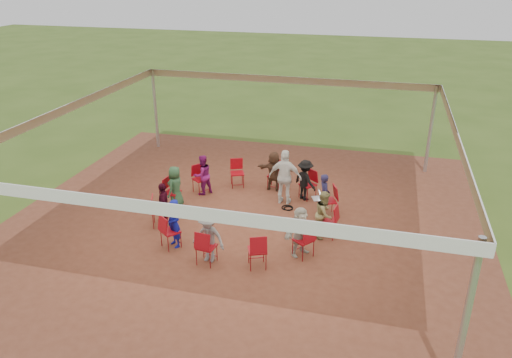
% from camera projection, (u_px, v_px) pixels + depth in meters
% --- Properties ---
extents(ground, '(80.00, 80.00, 0.00)m').
position_uv_depth(ground, '(246.00, 220.00, 13.97)').
color(ground, '#3B561B').
rests_on(ground, ground).
extents(dirt_patch, '(13.00, 13.00, 0.00)m').
position_uv_depth(dirt_patch, '(246.00, 220.00, 13.97)').
color(dirt_patch, brown).
rests_on(dirt_patch, ground).
extents(tent, '(10.33, 10.33, 3.00)m').
position_uv_depth(tent, '(245.00, 140.00, 13.03)').
color(tent, '#B2B2B7').
rests_on(tent, ground).
extents(chair_0, '(0.57, 0.56, 0.90)m').
position_uv_depth(chair_0, '(328.00, 201.00, 14.08)').
color(chair_0, '#9F0A14').
rests_on(chair_0, ground).
extents(chair_1, '(0.60, 0.60, 0.90)m').
position_uv_depth(chair_1, '(308.00, 185.00, 15.11)').
color(chair_1, '#9F0A14').
rests_on(chair_1, ground).
extents(chair_2, '(0.47, 0.49, 0.90)m').
position_uv_depth(chair_2, '(275.00, 175.00, 15.78)').
color(chair_2, '#9F0A14').
rests_on(chair_2, ground).
extents(chair_3, '(0.56, 0.57, 0.90)m').
position_uv_depth(chair_3, '(237.00, 173.00, 15.93)').
color(chair_3, '#9F0A14').
rests_on(chair_3, ground).
extents(chair_4, '(0.60, 0.60, 0.90)m').
position_uv_depth(chair_4, '(201.00, 179.00, 15.49)').
color(chair_4, '#9F0A14').
rests_on(chair_4, ground).
extents(chair_5, '(0.49, 0.47, 0.90)m').
position_uv_depth(chair_5, '(172.00, 192.00, 14.61)').
color(chair_5, '#9F0A14').
rests_on(chair_5, ground).
extents(chair_6, '(0.57, 0.56, 0.90)m').
position_uv_depth(chair_6, '(160.00, 211.00, 13.50)').
color(chair_6, '#9F0A14').
rests_on(chair_6, ground).
extents(chair_7, '(0.60, 0.60, 0.90)m').
position_uv_depth(chair_7, '(171.00, 231.00, 12.47)').
color(chair_7, '#9F0A14').
rests_on(chair_7, ground).
extents(chair_8, '(0.47, 0.49, 0.90)m').
position_uv_depth(chair_8, '(206.00, 247.00, 11.80)').
color(chair_8, '#9F0A14').
rests_on(chair_8, ground).
extents(chair_9, '(0.56, 0.57, 0.90)m').
position_uv_depth(chair_9, '(257.00, 250.00, 11.66)').
color(chair_9, '#9F0A14').
rests_on(chair_9, ground).
extents(chair_10, '(0.60, 0.60, 0.90)m').
position_uv_depth(chair_10, '(303.00, 240.00, 12.09)').
color(chair_10, '#9F0A14').
rests_on(chair_10, ground).
extents(chair_11, '(0.49, 0.47, 0.90)m').
position_uv_depth(chair_11, '(328.00, 221.00, 12.97)').
color(chair_11, '#9F0A14').
rests_on(chair_11, ground).
extents(person_seated_0, '(0.46, 0.54, 1.27)m').
position_uv_depth(person_seated_0, '(324.00, 195.00, 13.99)').
color(person_seated_0, '#201C40').
rests_on(person_seated_0, ground).
extents(person_seated_1, '(0.90, 0.82, 1.27)m').
position_uv_depth(person_seated_1, '(305.00, 180.00, 14.97)').
color(person_seated_1, black).
rests_on(person_seated_1, ground).
extents(person_seated_2, '(1.22, 0.59, 1.27)m').
position_uv_depth(person_seated_2, '(274.00, 171.00, 15.61)').
color(person_seated_2, brown).
rests_on(person_seated_2, ground).
extents(person_seated_3, '(0.66, 0.70, 1.27)m').
position_uv_depth(person_seated_3, '(203.00, 175.00, 15.33)').
color(person_seated_3, '#821667').
rests_on(person_seated_3, ground).
extents(person_seated_4, '(0.42, 0.66, 1.27)m').
position_uv_depth(person_seated_4, '(175.00, 187.00, 14.49)').
color(person_seated_4, '#2B5333').
rests_on(person_seated_4, ground).
extents(person_seated_5, '(0.64, 0.83, 1.27)m').
position_uv_depth(person_seated_5, '(164.00, 205.00, 13.44)').
color(person_seated_5, '#3B0919').
rests_on(person_seated_5, ground).
extents(person_seated_6, '(0.55, 0.52, 1.27)m').
position_uv_depth(person_seated_6, '(174.00, 223.00, 12.46)').
color(person_seated_6, '#10179C').
rests_on(person_seated_6, ground).
extents(person_seated_7, '(0.86, 0.51, 1.27)m').
position_uv_depth(person_seated_7, '(208.00, 238.00, 11.82)').
color(person_seated_7, gray).
rests_on(person_seated_7, ground).
extents(person_seated_8, '(1.06, 1.20, 1.27)m').
position_uv_depth(person_seated_8, '(300.00, 231.00, 12.10)').
color(person_seated_8, '#BAB6A6').
rests_on(person_seated_8, ground).
extents(person_seated_9, '(0.43, 0.66, 1.27)m').
position_uv_depth(person_seated_9, '(324.00, 214.00, 12.94)').
color(person_seated_9, '#908853').
rests_on(person_seated_9, ground).
extents(standing_person, '(1.00, 0.54, 1.68)m').
position_uv_depth(standing_person, '(285.00, 177.00, 14.64)').
color(standing_person, white).
rests_on(standing_person, ground).
extents(cable_coil, '(0.43, 0.43, 0.03)m').
position_uv_depth(cable_coil, '(288.00, 208.00, 14.62)').
color(cable_coil, black).
rests_on(cable_coil, ground).
extents(laptop, '(0.38, 0.42, 0.24)m').
position_uv_depth(laptop, '(319.00, 196.00, 13.98)').
color(laptop, '#B7B7BC').
rests_on(laptop, ground).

